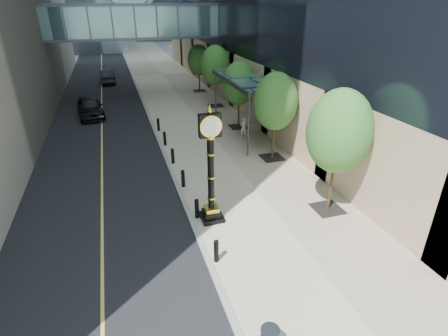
{
  "coord_description": "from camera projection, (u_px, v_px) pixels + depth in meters",
  "views": [
    {
      "loc": [
        -5.68,
        -9.39,
        9.33
      ],
      "look_at": [
        -1.15,
        4.88,
        2.12
      ],
      "focal_mm": 28.0,
      "sensor_mm": 36.0,
      "label": 1
    }
  ],
  "objects": [
    {
      "name": "ground",
      "position": [
        290.0,
        264.0,
        13.66
      ],
      "size": [
        320.0,
        320.0,
        0.0
      ],
      "primitive_type": "plane",
      "color": "gray",
      "rests_on": "ground"
    },
    {
      "name": "road",
      "position": [
        102.0,
        78.0,
        46.1
      ],
      "size": [
        8.0,
        180.0,
        0.02
      ],
      "primitive_type": "cube",
      "color": "black",
      "rests_on": "ground"
    },
    {
      "name": "sidewalk",
      "position": [
        162.0,
        75.0,
        48.27
      ],
      "size": [
        8.0,
        180.0,
        0.06
      ],
      "primitive_type": "cube",
      "color": "#B9AB8E",
      "rests_on": "ground"
    },
    {
      "name": "curb",
      "position": [
        133.0,
        76.0,
        47.18
      ],
      "size": [
        0.25,
        180.0,
        0.07
      ],
      "primitive_type": "cube",
      "color": "gray",
      "rests_on": "ground"
    },
    {
      "name": "skywalk",
      "position": [
        133.0,
        19.0,
        33.54
      ],
      "size": [
        17.0,
        4.2,
        5.8
      ],
      "color": "slate",
      "rests_on": "ground"
    },
    {
      "name": "entrance_canopy",
      "position": [
        247.0,
        80.0,
        24.81
      ],
      "size": [
        3.0,
        8.0,
        4.38
      ],
      "color": "#383F44",
      "rests_on": "ground"
    },
    {
      "name": "bollard_row",
      "position": [
        178.0,
        167.0,
        20.43
      ],
      "size": [
        0.2,
        16.2,
        0.9
      ],
      "color": "black",
      "rests_on": "sidewalk"
    },
    {
      "name": "street_trees",
      "position": [
        245.0,
        84.0,
        25.68
      ],
      "size": [
        2.9,
        28.67,
        5.96
      ],
      "color": "black",
      "rests_on": "sidewalk"
    },
    {
      "name": "street_clock",
      "position": [
        211.0,
        175.0,
        15.39
      ],
      "size": [
        1.0,
        1.0,
        5.33
      ],
      "rotation": [
        0.0,
        0.0,
        0.0
      ],
      "color": "black",
      "rests_on": "sidewalk"
    },
    {
      "name": "pedestrian",
      "position": [
        244.0,
        128.0,
        25.72
      ],
      "size": [
        0.59,
        0.4,
        1.57
      ],
      "primitive_type": "imported",
      "rotation": [
        0.0,
        0.0,
        3.18
      ],
      "color": "#A3A196",
      "rests_on": "sidewalk"
    },
    {
      "name": "car_near",
      "position": [
        90.0,
        107.0,
        30.6
      ],
      "size": [
        2.62,
        5.27,
        1.72
      ],
      "primitive_type": "imported",
      "rotation": [
        0.0,
        0.0,
        0.12
      ],
      "color": "black",
      "rests_on": "road"
    },
    {
      "name": "car_far",
      "position": [
        107.0,
        76.0,
        43.22
      ],
      "size": [
        1.9,
        4.9,
        1.59
      ],
      "primitive_type": "imported",
      "rotation": [
        0.0,
        0.0,
        3.19
      ],
      "color": "black",
      "rests_on": "road"
    }
  ]
}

